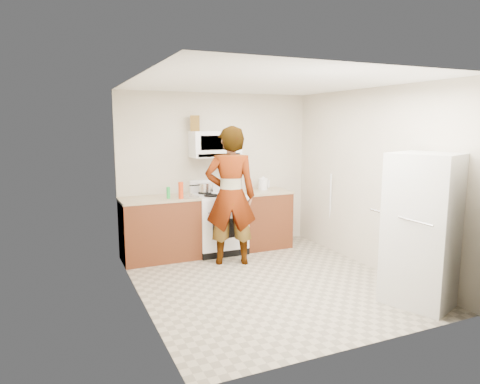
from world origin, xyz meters
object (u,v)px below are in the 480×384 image
microwave (215,144)px  fridge (424,229)px  saucepan (206,187)px  person (231,196)px  gas_range (219,222)px  kettle (263,184)px

microwave → fridge: (1.40, -2.87, -0.85)m
fridge → saucepan: bearing=96.6°
microwave → person: (-0.04, -0.73, -0.71)m
gas_range → microwave: (0.00, 0.13, 1.21)m
microwave → gas_range: bearing=-90.0°
person → fridge: size_ratio=1.17×
fridge → saucepan: 3.31m
person → kettle: 1.11m
microwave → person: person is taller
microwave → kettle: bearing=-2.4°
person → microwave: bearing=-74.3°
microwave → kettle: (0.83, -0.03, -0.67)m
microwave → person: size_ratio=0.38×
gas_range → saucepan: bearing=131.9°
microwave → person: bearing=-93.4°
kettle → saucepan: kettle is taller
person → fridge: (1.44, -2.14, -0.14)m
microwave → fridge: bearing=-64.0°
person → kettle: size_ratio=10.79×
kettle → gas_range: bearing=-159.9°
kettle → saucepan: bearing=-170.8°
gas_range → person: person is taller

